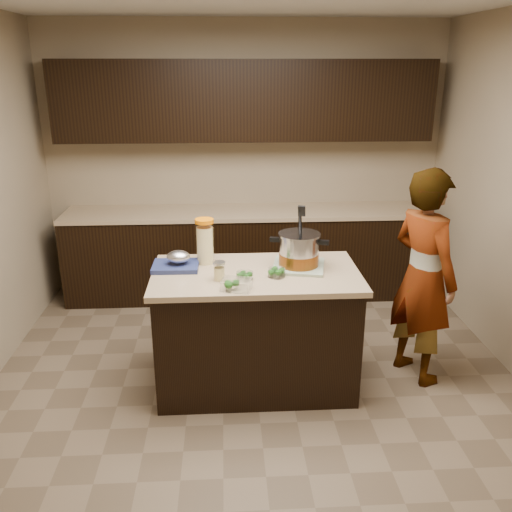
{
  "coord_description": "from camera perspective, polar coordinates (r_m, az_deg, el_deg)",
  "views": [
    {
      "loc": [
        -0.21,
        -3.54,
        2.29
      ],
      "look_at": [
        0.0,
        0.0,
        1.02
      ],
      "focal_mm": 38.0,
      "sensor_mm": 36.0,
      "label": 1
    }
  ],
  "objects": [
    {
      "name": "ground_plane",
      "position": [
        4.22,
        0.0,
        -13.15
      ],
      "size": [
        4.0,
        4.0,
        0.0
      ],
      "primitive_type": "plane",
      "color": "brown",
      "rests_on": "ground"
    },
    {
      "name": "room_shell",
      "position": [
        3.6,
        0.0,
        10.49
      ],
      "size": [
        4.04,
        4.04,
        2.72
      ],
      "color": "tan",
      "rests_on": "ground"
    },
    {
      "name": "blue_tray",
      "position": [
        3.91,
        -8.33,
        -0.69
      ],
      "size": [
        0.33,
        0.27,
        0.12
      ],
      "rotation": [
        0.0,
        0.0,
        -0.02
      ],
      "color": "navy",
      "rests_on": "island"
    },
    {
      "name": "broccoli_tub_left",
      "position": [
        3.67,
        -1.2,
        -2.14
      ],
      "size": [
        0.12,
        0.12,
        0.05
      ],
      "rotation": [
        0.0,
        0.0,
        -0.07
      ],
      "color": "silver",
      "rests_on": "island"
    },
    {
      "name": "stock_pot",
      "position": [
        3.87,
        4.54,
        0.46
      ],
      "size": [
        0.42,
        0.37,
        0.43
      ],
      "rotation": [
        0.0,
        0.0,
        -0.26
      ],
      "color": "#B7B7BC",
      "rests_on": "dish_towel"
    },
    {
      "name": "dish_towel",
      "position": [
        3.91,
        4.5,
        -1.06
      ],
      "size": [
        0.43,
        0.43,
        0.02
      ],
      "primitive_type": "cube",
      "rotation": [
        0.0,
        0.0,
        -0.21
      ],
      "color": "#63855A",
      "rests_on": "island"
    },
    {
      "name": "back_cabinets",
      "position": [
        5.46,
        -1.08,
        5.35
      ],
      "size": [
        3.6,
        0.63,
        2.33
      ],
      "color": "black",
      "rests_on": "ground"
    },
    {
      "name": "mason_jar",
      "position": [
        3.66,
        -3.89,
        -1.63
      ],
      "size": [
        0.11,
        0.11,
        0.14
      ],
      "rotation": [
        0.0,
        0.0,
        0.4
      ],
      "color": "#F7E397",
      "rests_on": "island"
    },
    {
      "name": "broccoli_tub_right",
      "position": [
        3.72,
        2.17,
        -1.8
      ],
      "size": [
        0.13,
        0.13,
        0.06
      ],
      "rotation": [
        0.0,
        0.0,
        -0.07
      ],
      "color": "silver",
      "rests_on": "island"
    },
    {
      "name": "lemonade_pitcher",
      "position": [
        3.95,
        -5.4,
        1.36
      ],
      "size": [
        0.14,
        0.14,
        0.33
      ],
      "rotation": [
        0.0,
        0.0,
        0.06
      ],
      "color": "#F7E397",
      "rests_on": "island"
    },
    {
      "name": "broccoli_tub_rect",
      "position": [
        3.51,
        -2.05,
        -3.07
      ],
      "size": [
        0.22,
        0.18,
        0.07
      ],
      "rotation": [
        0.0,
        0.0,
        -0.27
      ],
      "color": "silver",
      "rests_on": "island"
    },
    {
      "name": "person",
      "position": [
        4.15,
        17.19,
        -2.12
      ],
      "size": [
        0.6,
        0.7,
        1.62
      ],
      "primitive_type": "imported",
      "rotation": [
        0.0,
        0.0,
        2.0
      ],
      "color": "gray",
      "rests_on": "ground"
    },
    {
      "name": "island",
      "position": [
        4.0,
        0.0,
        -7.69
      ],
      "size": [
        1.46,
        0.81,
        0.9
      ],
      "color": "black",
      "rests_on": "ground"
    }
  ]
}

